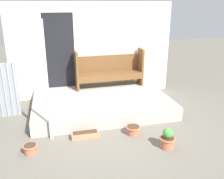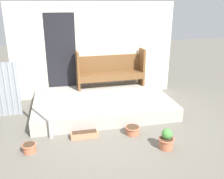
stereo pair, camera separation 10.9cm
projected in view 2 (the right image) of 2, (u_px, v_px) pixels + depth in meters
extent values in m
plane|color=#666056|center=(110.00, 130.00, 5.35)|extent=(24.00, 24.00, 0.00)
cube|color=#A8A399|center=(102.00, 103.00, 6.31)|extent=(3.33, 2.19, 0.32)
cube|color=beige|center=(94.00, 51.00, 6.97)|extent=(4.53, 0.06, 2.60)
cube|color=black|center=(61.00, 51.00, 6.73)|extent=(0.80, 0.02, 2.00)
cylinder|color=#979CA5|center=(0.00, 90.00, 5.77)|extent=(0.04, 0.04, 1.30)
cylinder|color=#979CA5|center=(6.00, 90.00, 5.80)|extent=(0.04, 0.04, 1.30)
cylinder|color=#979CA5|center=(11.00, 90.00, 5.82)|extent=(0.04, 0.04, 1.30)
cylinder|color=#979CA5|center=(17.00, 89.00, 5.85)|extent=(0.04, 0.04, 1.30)
cylinder|color=white|center=(46.00, 83.00, 4.64)|extent=(0.06, 0.06, 2.32)
cube|color=brown|center=(78.00, 71.00, 6.68)|extent=(0.07, 0.40, 1.04)
cube|color=brown|center=(142.00, 67.00, 7.10)|extent=(0.07, 0.40, 1.04)
cube|color=brown|center=(111.00, 74.00, 6.94)|extent=(1.78, 0.45, 0.04)
cube|color=brown|center=(112.00, 79.00, 6.80)|extent=(1.76, 0.08, 0.14)
cube|color=brown|center=(109.00, 63.00, 7.02)|extent=(1.77, 0.09, 0.46)
cylinder|color=#B76647|center=(29.00, 148.00, 4.52)|extent=(0.23, 0.23, 0.16)
torus|color=#B76647|center=(29.00, 145.00, 4.50)|extent=(0.27, 0.27, 0.02)
cylinder|color=#422D1E|center=(29.00, 144.00, 4.50)|extent=(0.21, 0.21, 0.01)
cylinder|color=#B76647|center=(133.00, 130.00, 5.14)|extent=(0.27, 0.27, 0.17)
torus|color=#B76647|center=(133.00, 127.00, 5.12)|extent=(0.31, 0.31, 0.02)
cylinder|color=#422D1E|center=(133.00, 127.00, 5.11)|extent=(0.25, 0.25, 0.01)
cylinder|color=#B76647|center=(166.00, 143.00, 4.64)|extent=(0.26, 0.26, 0.20)
torus|color=#B76647|center=(167.00, 139.00, 4.61)|extent=(0.30, 0.30, 0.02)
cylinder|color=#422D1E|center=(167.00, 138.00, 4.61)|extent=(0.24, 0.24, 0.01)
ellipsoid|color=#478C3D|center=(167.00, 134.00, 4.57)|extent=(0.20, 0.20, 0.20)
cube|color=tan|center=(85.00, 135.00, 5.02)|extent=(0.55, 0.17, 0.12)
cube|color=#422D1E|center=(84.00, 132.00, 5.00)|extent=(0.49, 0.15, 0.01)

